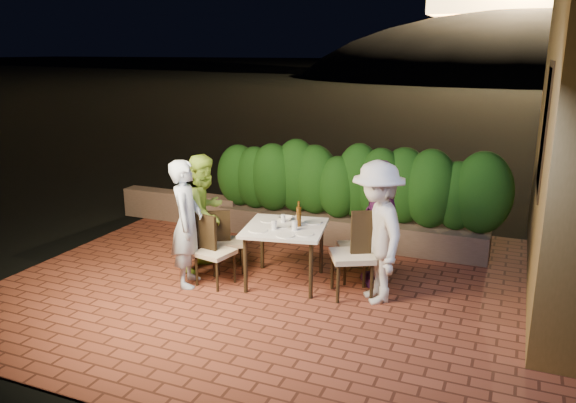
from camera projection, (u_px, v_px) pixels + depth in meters
The scene contains 30 objects.
ground at pixel (274, 300), 6.75m from camera, with size 400.00×400.00×0.00m, color black.
terrace_floor at pixel (290, 288), 7.21m from camera, with size 7.00×6.00×0.15m, color brown.
window_pane at pixel (547, 129), 6.51m from camera, with size 0.08×1.00×1.40m, color black.
window_frame at pixel (547, 129), 6.51m from camera, with size 0.06×1.15×1.55m, color black.
planter at pixel (347, 230), 8.67m from camera, with size 4.20×0.55×0.40m, color brown.
hedge at pixel (348, 183), 8.47m from camera, with size 4.00×0.70×1.10m, color #153F11, non-canonical shape.
parapet at pixel (181, 207), 9.77m from camera, with size 2.20×0.30×0.50m, color brown.
hill at pixel (518, 116), 60.49m from camera, with size 52.00×40.00×22.00m, color black.
dining_table at pixel (285, 255), 7.12m from camera, with size 0.98×0.98×0.75m, color white, non-canonical shape.
plate_nw at pixel (258, 230), 6.86m from camera, with size 0.23×0.23×0.01m, color white.
plate_sw at pixel (268, 220), 7.26m from camera, with size 0.21×0.21×0.01m, color white.
plate_ne at pixel (305, 234), 6.72m from camera, with size 0.21×0.21×0.01m, color white.
plate_se at pixel (313, 222), 7.18m from camera, with size 0.23×0.23×0.01m, color white.
plate_centre at pixel (282, 226), 7.03m from camera, with size 0.21×0.21×0.01m, color white.
plate_front at pixel (285, 235), 6.67m from camera, with size 0.22×0.22×0.01m, color white.
glass_nw at pixel (274, 225), 6.90m from camera, with size 0.07×0.07×0.12m, color silver.
glass_sw at pixel (283, 218), 7.19m from camera, with size 0.06×0.06×0.10m, color silver.
glass_ne at pixel (295, 226), 6.87m from camera, with size 0.07×0.07×0.12m, color silver.
glass_se at pixel (298, 220), 7.11m from camera, with size 0.07×0.07×0.12m, color silver.
beer_bottle at pixel (299, 214), 6.99m from camera, with size 0.06×0.06×0.33m, color #472A0B, non-canonical shape.
bowl at pixel (286, 218), 7.28m from camera, with size 0.19×0.19×0.05m, color white.
chair_left_front at pixel (215, 251), 7.05m from camera, with size 0.41×0.41×0.89m, color black, non-canonical shape.
chair_left_back at pixel (229, 241), 7.50m from camera, with size 0.39×0.39×0.84m, color black, non-canonical shape.
chair_right_front at pixel (352, 254), 6.70m from camera, with size 0.49×0.49×1.06m, color black, non-canonical shape.
chair_right_back at pixel (356, 246), 7.20m from camera, with size 0.42×0.42×0.91m, color black, non-canonical shape.
diner_blue at pixel (187, 224), 6.96m from camera, with size 0.59×0.39×1.61m, color silver.
diner_green at pixel (205, 212), 7.50m from camera, with size 0.77×0.60×1.57m, color #A5D843.
diner_white at pixel (377, 233), 6.50m from camera, with size 1.09×0.63×1.68m, color silver.
diner_purple at pixel (379, 223), 7.01m from camera, with size 0.94×0.39×1.60m, color #65246D.
parapet_lamp at pixel (188, 190), 9.63m from camera, with size 0.10×0.10×0.14m, color orange.
Camera 1 is at (2.54, -5.66, 2.89)m, focal length 35.00 mm.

